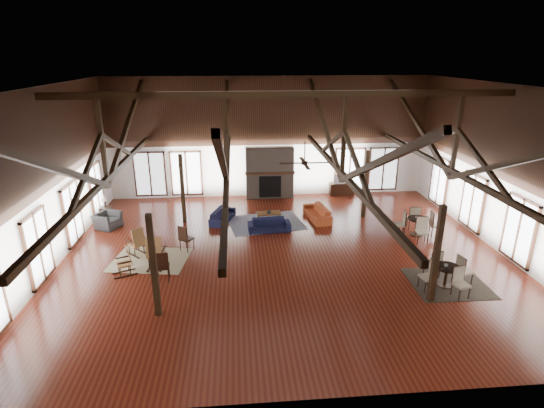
{
  "coord_description": "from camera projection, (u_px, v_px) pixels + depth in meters",
  "views": [
    {
      "loc": [
        -1.67,
        -14.05,
        7.0
      ],
      "look_at": [
        -0.37,
        1.0,
        1.63
      ],
      "focal_mm": 28.0,
      "sensor_mm": 36.0,
      "label": 1
    }
  ],
  "objects": [
    {
      "name": "side_chair_b",
      "position": [
        162.0,
        264.0,
        13.6
      ],
      "size": [
        0.48,
        0.48,
        1.06
      ],
      "rotation": [
        0.0,
        0.0,
        0.09
      ],
      "color": "black",
      "rests_on": "floor"
    },
    {
      "name": "rocking_chair_a",
      "position": [
        137.0,
        242.0,
        15.45
      ],
      "size": [
        0.88,
        0.88,
        1.05
      ],
      "rotation": [
        0.0,
        0.0,
        0.79
      ],
      "color": "#A2683D",
      "rests_on": "floor"
    },
    {
      "name": "wall_front",
      "position": [
        327.0,
        275.0,
        8.1
      ],
      "size": [
        16.0,
        0.02,
        6.0
      ],
      "primitive_type": "cube",
      "color": "white",
      "rests_on": "floor"
    },
    {
      "name": "rocking_chair_c",
      "position": [
        126.0,
        261.0,
        14.13
      ],
      "size": [
        0.85,
        0.67,
        0.97
      ],
      "rotation": [
        0.0,
        0.0,
        1.98
      ],
      "color": "#A2683D",
      "rests_on": "floor"
    },
    {
      "name": "cafe_table_far",
      "position": [
        418.0,
        224.0,
        17.14
      ],
      "size": [
        1.98,
        1.98,
        1.02
      ],
      "rotation": [
        0.0,
        0.0,
        -0.16
      ],
      "color": "black",
      "rests_on": "floor"
    },
    {
      "name": "tv_console",
      "position": [
        341.0,
        189.0,
        22.21
      ],
      "size": [
        1.24,
        0.46,
        0.62
      ],
      "primitive_type": "cube",
      "color": "black",
      "rests_on": "floor"
    },
    {
      "name": "wall_left",
      "position": [
        45.0,
        182.0,
        14.02
      ],
      "size": [
        0.02,
        14.0,
        6.0
      ],
      "primitive_type": "cube",
      "color": "white",
      "rests_on": "floor"
    },
    {
      "name": "rug_navy",
      "position": [
        266.0,
        223.0,
        18.56
      ],
      "size": [
        3.47,
        2.84,
        0.01
      ],
      "primitive_type": "cube",
      "rotation": [
        0.0,
        0.0,
        0.17
      ],
      "color": "#1C224E",
      "rests_on": "floor"
    },
    {
      "name": "cafe_table_near",
      "position": [
        446.0,
        272.0,
        13.37
      ],
      "size": [
        1.87,
        1.87,
        0.96
      ],
      "rotation": [
        0.0,
        0.0,
        0.2
      ],
      "color": "black",
      "rests_on": "floor"
    },
    {
      "name": "wall_right",
      "position": [
        505.0,
        171.0,
        15.32
      ],
      "size": [
        0.02,
        14.0,
        6.0
      ],
      "primitive_type": "cube",
      "color": "white",
      "rests_on": "floor"
    },
    {
      "name": "sofa_orange",
      "position": [
        317.0,
        213.0,
        18.95
      ],
      "size": [
        2.03,
        1.02,
        0.57
      ],
      "primitive_type": "imported",
      "rotation": [
        0.0,
        0.0,
        -1.44
      ],
      "color": "#AE4621",
      "rests_on": "floor"
    },
    {
      "name": "roof_truss",
      "position": [
        285.0,
        147.0,
        14.32
      ],
      "size": [
        15.6,
        14.07,
        3.14
      ],
      "color": "black",
      "rests_on": "wall_back"
    },
    {
      "name": "rug_dark",
      "position": [
        447.0,
        283.0,
        13.68
      ],
      "size": [
        2.39,
        2.18,
        0.01
      ],
      "primitive_type": "cube",
      "rotation": [
        0.0,
        0.0,
        -0.01
      ],
      "color": "black",
      "rests_on": "floor"
    },
    {
      "name": "wall_back",
      "position": [
        269.0,
        138.0,
        21.24
      ],
      "size": [
        16.0,
        0.02,
        6.0
      ],
      "primitive_type": "cube",
      "color": "white",
      "rests_on": "floor"
    },
    {
      "name": "rocking_chair_b",
      "position": [
        155.0,
        253.0,
        14.49
      ],
      "size": [
        0.59,
        0.98,
        1.2
      ],
      "rotation": [
        0.0,
        0.0,
        -0.1
      ],
      "color": "#A2683D",
      "rests_on": "floor"
    },
    {
      "name": "armchair",
      "position": [
        107.0,
        220.0,
        17.98
      ],
      "size": [
        1.27,
        1.21,
        0.65
      ],
      "primitive_type": "imported",
      "rotation": [
        0.0,
        0.0,
        1.15
      ],
      "color": "#303032",
      "rests_on": "floor"
    },
    {
      "name": "vase",
      "position": [
        269.0,
        211.0,
        18.5
      ],
      "size": [
        0.22,
        0.22,
        0.19
      ],
      "primitive_type": "imported",
      "rotation": [
        0.0,
        0.0,
        -0.24
      ],
      "color": "#B2B2B2",
      "rests_on": "coffee_table"
    },
    {
      "name": "ceiling_fan",
      "position": [
        304.0,
        162.0,
        13.52
      ],
      "size": [
        1.6,
        1.6,
        0.75
      ],
      "color": "black",
      "rests_on": "roof_truss"
    },
    {
      "name": "fireplace",
      "position": [
        270.0,
        173.0,
        21.5
      ],
      "size": [
        2.5,
        0.69,
        2.6
      ],
      "color": "#6B5F52",
      "rests_on": "floor"
    },
    {
      "name": "floor",
      "position": [
        284.0,
        254.0,
        15.67
      ],
      "size": [
        16.0,
        16.0,
        0.0
      ],
      "primitive_type": "plane",
      "color": "#5F2414",
      "rests_on": "ground"
    },
    {
      "name": "cup_near",
      "position": [
        446.0,
        265.0,
        13.28
      ],
      "size": [
        0.13,
        0.13,
        0.09
      ],
      "primitive_type": "imported",
      "rotation": [
        0.0,
        0.0,
        0.15
      ],
      "color": "#B2B2B2",
      "rests_on": "cafe_table_near"
    },
    {
      "name": "side_chair_a",
      "position": [
        185.0,
        236.0,
        15.72
      ],
      "size": [
        0.6,
        0.6,
        1.02
      ],
      "rotation": [
        0.0,
        0.0,
        -0.62
      ],
      "color": "black",
      "rests_on": "floor"
    },
    {
      "name": "coffee_table",
      "position": [
        269.0,
        214.0,
        18.64
      ],
      "size": [
        1.1,
        0.62,
        0.41
      ],
      "rotation": [
        0.0,
        0.0,
        0.09
      ],
      "color": "brown",
      "rests_on": "floor"
    },
    {
      "name": "side_table_lamp",
      "position": [
        106.0,
        211.0,
        18.72
      ],
      "size": [
        0.47,
        0.47,
        1.19
      ],
      "color": "black",
      "rests_on": "floor"
    },
    {
      "name": "post_grid",
      "position": [
        285.0,
        216.0,
        15.16
      ],
      "size": [
        8.16,
        7.16,
        3.05
      ],
      "color": "black",
      "rests_on": "floor"
    },
    {
      "name": "cup_far",
      "position": [
        417.0,
        217.0,
        17.07
      ],
      "size": [
        0.15,
        0.15,
        0.09
      ],
      "primitive_type": "imported",
      "rotation": [
        0.0,
        0.0,
        -0.39
      ],
      "color": "#B2B2B2",
      "rests_on": "cafe_table_far"
    },
    {
      "name": "ceiling",
      "position": [
        286.0,
        86.0,
        13.66
      ],
      "size": [
        16.0,
        14.0,
        0.02
      ],
      "primitive_type": "cube",
      "color": "black",
      "rests_on": "wall_back"
    },
    {
      "name": "sofa_navy_left",
      "position": [
        222.0,
        216.0,
        18.7
      ],
      "size": [
        1.86,
        1.18,
        0.51
      ],
      "primitive_type": "imported",
      "rotation": [
        0.0,
        0.0,
        1.26
      ],
      "color": "black",
      "rests_on": "floor"
    },
    {
      "name": "sofa_navy_front",
      "position": [
        269.0,
        225.0,
        17.65
      ],
      "size": [
        1.8,
        0.78,
        0.52
      ],
      "primitive_type": "imported",
      "rotation": [
        0.0,
        0.0,
        0.05
      ],
      "color": "#121534",
      "rests_on": "floor"
    },
    {
      "name": "rug_tan",
      "position": [
        151.0,
        260.0,
        15.24
      ],
      "size": [
        2.9,
        2.43,
        0.01
      ],
      "primitive_type": "cube",
      "rotation": [
        0.0,
        0.0,
        -0.15
      ],
      "color": "tan",
      "rests_on": "floor"
    },
    {
      "name": "television",
      "position": [
        341.0,
        178.0,
        22.02
      ],
      "size": [
        0.9,
        0.23,
        0.52
      ],
      "primitive_type": "imported",
      "rotation": [
        0.0,
        0.0,
        0.13
      ],
      "color": "#B2B2B2",
      "rests_on": "tv_console"
    }
  ]
}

